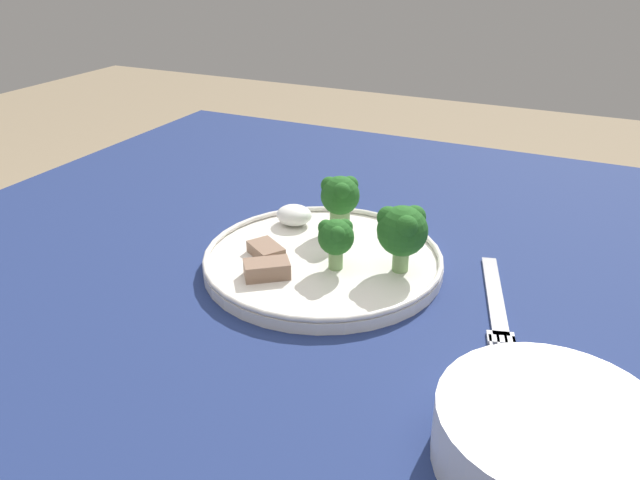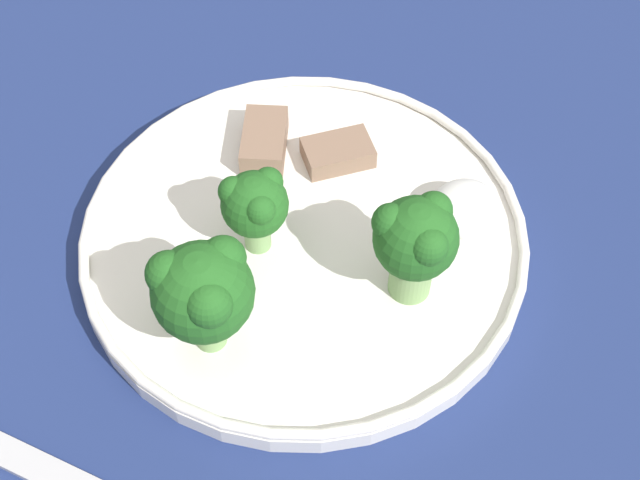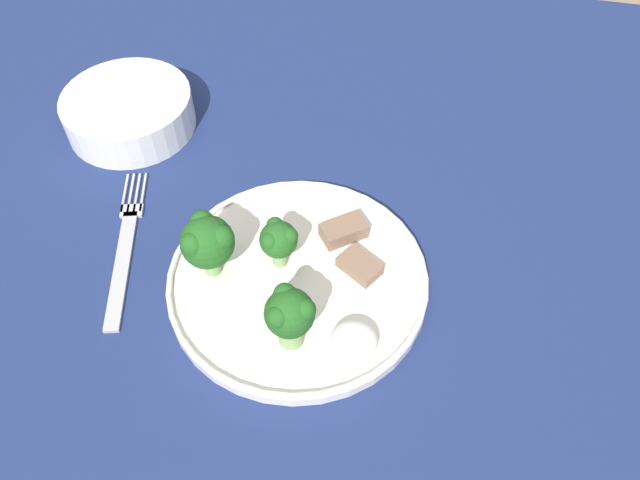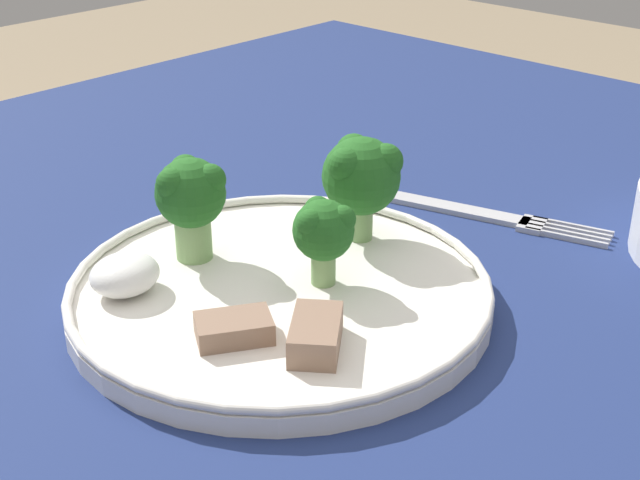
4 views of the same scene
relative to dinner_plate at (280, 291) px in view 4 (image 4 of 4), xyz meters
The scene contains 9 objects.
table 0.13m from the dinner_plate, 127.69° to the left, with size 1.09×1.10×0.77m.
dinner_plate is the anchor object (origin of this frame).
fork 0.19m from the dinner_plate, behind, with size 0.07×0.20×0.00m.
broccoli_floret_near_rim_left 0.05m from the dinner_plate, 144.41° to the left, with size 0.04×0.04×0.05m.
broccoli_floret_center_left 0.10m from the dinner_plate, behind, with size 0.05×0.05×0.07m.
broccoli_floret_back_left 0.08m from the dinner_plate, 81.38° to the right, with size 0.05×0.04×0.07m.
meat_slice_front_slice 0.07m from the dinner_plate, 61.44° to the left, with size 0.05×0.05×0.02m.
meat_slice_middle_slice 0.06m from the dinner_plate, 21.69° to the left, with size 0.05×0.04×0.01m.
sauce_dollop 0.09m from the dinner_plate, 42.97° to the right, with size 0.04×0.04×0.02m.
Camera 4 is at (0.37, 0.28, 1.05)m, focal length 50.00 mm.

